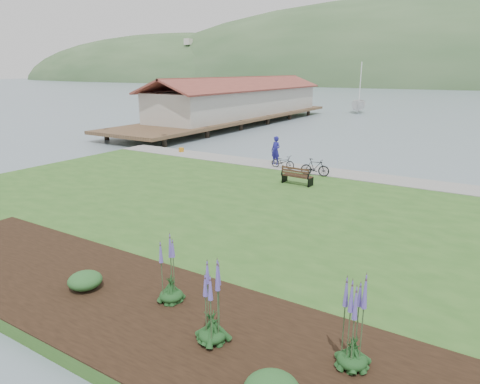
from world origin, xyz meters
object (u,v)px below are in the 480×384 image
at_px(person, 276,148).
at_px(bicycle_a, 283,162).
at_px(sailboat, 358,113).
at_px(park_bench, 297,175).

height_order(person, bicycle_a, person).
relative_size(bicycle_a, sailboat, 0.07).
distance_m(park_bench, sailboat, 45.48).
bearing_deg(bicycle_a, sailboat, 15.27).
bearing_deg(bicycle_a, park_bench, -138.53).
xyz_separation_m(person, bicycle_a, (0.88, -0.72, -0.65)).
distance_m(park_bench, person, 4.97).
xyz_separation_m(bicycle_a, sailboat, (-8.02, 41.24, -0.81)).
xyz_separation_m(park_bench, person, (-3.19, 3.76, 0.57)).
height_order(park_bench, person, person).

